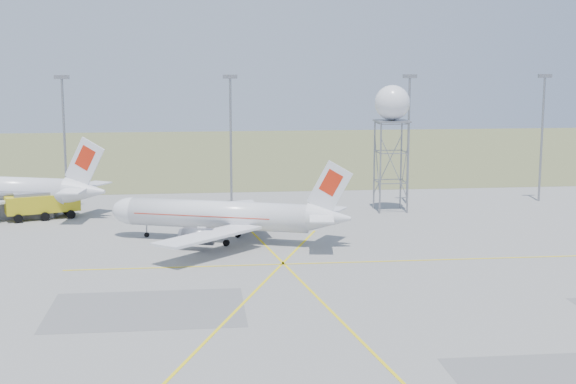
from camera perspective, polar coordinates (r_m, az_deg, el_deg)
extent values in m
plane|color=#9A9994|center=(63.33, 7.90, -11.77)|extent=(400.00, 400.00, 0.00)
cube|color=#626F3D|center=(199.02, -2.07, 2.84)|extent=(400.00, 120.00, 0.03)
cylinder|color=gray|center=(125.41, -15.59, 3.21)|extent=(0.36, 0.36, 20.00)
cube|color=gray|center=(124.78, -15.80, 7.87)|extent=(2.20, 0.50, 0.60)
cylinder|color=gray|center=(123.91, -4.09, 3.46)|extent=(0.36, 0.36, 20.00)
cube|color=gray|center=(123.27, -4.14, 8.19)|extent=(2.20, 0.50, 0.60)
cylinder|color=gray|center=(128.13, 8.55, 3.58)|extent=(0.36, 0.36, 20.00)
cube|color=gray|center=(127.52, 8.66, 8.14)|extent=(2.20, 0.50, 0.60)
cylinder|color=gray|center=(135.48, 17.59, 3.56)|extent=(0.36, 0.36, 20.00)
cube|color=gray|center=(134.90, 17.81, 7.87)|extent=(2.20, 0.50, 0.60)
cylinder|color=white|center=(101.66, -4.97, -1.63)|extent=(23.01, 11.10, 3.56)
ellipsoid|color=white|center=(105.77, -10.95, -1.33)|extent=(6.56, 5.26, 3.56)
cube|color=black|center=(106.11, -11.48, -1.02)|extent=(1.93, 2.30, 0.87)
cone|color=white|center=(98.19, 2.96, -1.84)|extent=(6.23, 5.14, 3.56)
cube|color=white|center=(97.53, 2.98, 0.32)|extent=(5.47, 2.16, 6.70)
cube|color=red|center=(97.40, 3.09, 0.67)|extent=(2.99, 1.31, 3.44)
cube|color=white|center=(100.93, 3.00, -1.27)|extent=(4.32, 5.57, 0.16)
cube|color=white|center=(95.43, 2.40, -1.89)|extent=(4.32, 5.57, 0.16)
cube|color=white|center=(108.96, -2.99, -1.34)|extent=(5.85, 14.64, 0.32)
cube|color=white|center=(93.98, -5.70, -3.11)|extent=(13.16, 13.03, 0.32)
cylinder|color=slate|center=(107.07, -4.56, -1.98)|extent=(4.21, 3.18, 2.05)
cylinder|color=slate|center=(97.50, -6.39, -3.14)|extent=(4.21, 3.18, 2.05)
cube|color=red|center=(102.20, -5.92, -1.53)|extent=(17.99, 9.35, 0.11)
cylinder|color=black|center=(105.66, -10.01, -2.97)|extent=(0.80, 0.80, 0.80)
cube|color=black|center=(101.74, -3.99, -3.32)|extent=(2.63, 5.33, 0.80)
cylinder|color=gray|center=(101.65, -3.99, -3.10)|extent=(0.27, 0.27, 1.60)
cone|color=white|center=(119.15, -14.19, 0.07)|extent=(6.87, 5.64, 3.94)
cube|color=white|center=(118.57, -14.27, 2.04)|extent=(6.06, 2.32, 7.41)
cube|color=red|center=(118.40, -14.20, 2.37)|extent=(3.32, 1.42, 3.80)
cube|color=white|center=(122.08, -13.74, 0.54)|extent=(4.74, 6.14, 0.18)
cube|color=white|center=(116.53, -15.10, 0.07)|extent=(4.74, 6.14, 0.18)
cube|color=white|center=(133.82, -17.95, 0.34)|extent=(6.64, 16.22, 0.35)
cylinder|color=slate|center=(132.57, -19.53, -0.21)|extent=(4.65, 3.48, 2.26)
cube|color=black|center=(126.49, -19.72, -1.32)|extent=(2.85, 5.91, 0.89)
cylinder|color=gray|center=(126.41, -19.73, -1.12)|extent=(0.30, 0.30, 1.77)
cylinder|color=gray|center=(119.59, 6.59, 1.68)|extent=(0.25, 0.25, 13.67)
cylinder|color=gray|center=(120.61, 8.54, 1.71)|extent=(0.25, 0.25, 13.67)
cylinder|color=gray|center=(124.64, 8.04, 1.97)|extent=(0.25, 0.25, 13.67)
cylinder|color=gray|center=(123.66, 6.15, 1.95)|extent=(0.25, 0.25, 13.67)
cube|color=gray|center=(121.40, 7.40, 5.03)|extent=(4.81, 4.81, 0.26)
sphere|color=white|center=(121.23, 7.42, 6.32)|extent=(5.26, 5.26, 5.26)
cube|color=gold|center=(121.04, -17.06, -0.76)|extent=(10.83, 6.62, 2.51)
cube|color=gold|center=(121.45, -15.38, -0.16)|extent=(3.64, 3.92, 1.60)
cube|color=black|center=(121.57, -15.02, -0.08)|extent=(1.09, 2.84, 1.14)
cube|color=gray|center=(120.64, -17.63, -0.11)|extent=(6.29, 4.47, 0.46)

